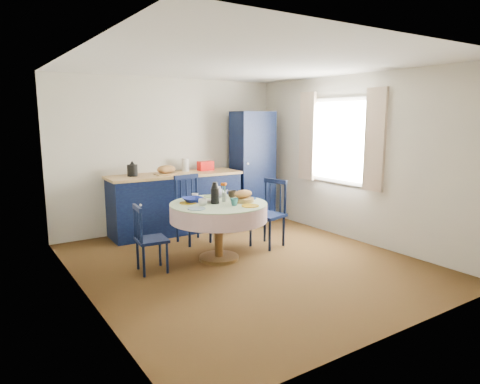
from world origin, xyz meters
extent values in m
plane|color=black|center=(0.00, 0.00, 0.00)|extent=(4.50, 4.50, 0.00)
plane|color=white|center=(0.00, 0.00, 2.50)|extent=(4.50, 4.50, 0.00)
cube|color=beige|center=(0.00, 2.25, 1.25)|extent=(4.00, 0.02, 2.50)
cube|color=beige|center=(-2.00, 0.00, 1.25)|extent=(0.02, 4.50, 2.50)
cube|color=beige|center=(2.00, 0.00, 1.25)|extent=(0.02, 4.50, 2.50)
plane|color=white|center=(2.00, 0.30, 1.50)|extent=(0.00, 1.20, 1.20)
cube|color=silver|center=(1.92, -0.40, 1.55)|extent=(0.05, 0.34, 1.45)
cube|color=silver|center=(1.92, 1.00, 1.55)|extent=(0.05, 0.34, 1.45)
cube|color=black|center=(-0.10, 1.90, 0.46)|extent=(2.13, 0.71, 0.93)
cube|color=tan|center=(-0.10, 1.90, 0.95)|extent=(2.19, 0.75, 0.04)
cube|color=#9F0300|center=(0.51, 1.95, 1.05)|extent=(0.26, 0.15, 0.16)
cube|color=tan|center=(-0.28, 1.84, 0.98)|extent=(0.35, 0.25, 0.02)
ellipsoid|color=#A87641|center=(-0.28, 1.84, 1.05)|extent=(0.31, 0.20, 0.13)
cylinder|color=silver|center=(0.18, 2.05, 1.08)|extent=(0.12, 0.12, 0.22)
cube|color=black|center=(1.40, 1.85, 0.98)|extent=(0.70, 0.51, 1.97)
cylinder|color=white|center=(1.14, 1.60, 1.08)|extent=(0.04, 0.02, 0.04)
cylinder|color=white|center=(1.14, 1.60, 0.49)|extent=(0.04, 0.02, 0.04)
cylinder|color=#533717|center=(-0.23, 0.30, 0.03)|extent=(0.52, 0.52, 0.05)
cylinder|color=#533717|center=(-0.23, 0.30, 0.38)|extent=(0.11, 0.11, 0.69)
cylinder|color=#533717|center=(-0.23, 0.30, 0.74)|extent=(1.21, 1.21, 0.03)
cylinder|color=white|center=(-0.23, 0.30, 0.64)|extent=(1.27, 1.27, 0.22)
cylinder|color=silver|center=(-0.23, 0.30, 0.76)|extent=(1.27, 1.27, 0.01)
cylinder|color=#83A3AF|center=(-0.64, 0.13, 0.77)|extent=(0.22, 0.22, 0.01)
cylinder|color=gold|center=(0.00, -0.09, 0.77)|extent=(0.22, 0.22, 0.01)
cylinder|color=navy|center=(0.26, 0.33, 0.77)|extent=(0.22, 0.22, 0.01)
cylinder|color=#99C77F|center=(-0.08, 0.74, 0.77)|extent=(0.22, 0.22, 0.01)
cylinder|color=gold|center=(-0.57, 0.50, 0.77)|extent=(0.22, 0.22, 0.01)
cylinder|color=#A48241|center=(0.08, 0.19, 0.79)|extent=(0.28, 0.28, 0.05)
ellipsoid|color=#A87641|center=(0.08, 0.19, 0.87)|extent=(0.26, 0.16, 0.11)
cube|color=silver|center=(-0.32, 0.37, 0.79)|extent=(0.10, 0.07, 0.04)
cylinder|color=black|center=(-1.01, 0.21, 0.19)|extent=(0.03, 0.03, 0.38)
cylinder|color=black|center=(-0.98, 0.51, 0.19)|extent=(0.03, 0.03, 0.38)
cylinder|color=black|center=(-1.29, 0.24, 0.19)|extent=(0.03, 0.03, 0.38)
cylinder|color=black|center=(-1.26, 0.54, 0.19)|extent=(0.03, 0.03, 0.38)
cube|color=black|center=(-1.13, 0.38, 0.40)|extent=(0.40, 0.41, 0.04)
cylinder|color=black|center=(-1.31, 0.25, 0.61)|extent=(0.03, 0.03, 0.43)
cylinder|color=black|center=(-1.27, 0.55, 0.61)|extent=(0.03, 0.03, 0.43)
cube|color=black|center=(-1.29, 0.40, 0.81)|extent=(0.07, 0.34, 0.05)
cylinder|color=black|center=(-1.30, 0.32, 0.59)|extent=(0.02, 0.02, 0.35)
cylinder|color=black|center=(-1.29, 0.40, 0.59)|extent=(0.02, 0.02, 0.35)
cylinder|color=black|center=(-1.28, 0.47, 0.59)|extent=(0.02, 0.02, 0.35)
cylinder|color=black|center=(-0.30, 1.01, 0.23)|extent=(0.04, 0.04, 0.46)
cylinder|color=black|center=(0.06, 1.04, 0.23)|extent=(0.04, 0.04, 0.46)
cylinder|color=black|center=(-0.33, 1.36, 0.23)|extent=(0.04, 0.04, 0.46)
cylinder|color=black|center=(0.03, 1.39, 0.23)|extent=(0.04, 0.04, 0.46)
cube|color=black|center=(-0.13, 1.20, 0.48)|extent=(0.49, 0.47, 0.04)
cylinder|color=black|center=(-0.33, 1.38, 0.74)|extent=(0.04, 0.04, 0.52)
cylinder|color=black|center=(0.03, 1.41, 0.74)|extent=(0.04, 0.04, 0.52)
cube|color=black|center=(-0.15, 1.39, 0.98)|extent=(0.41, 0.08, 0.06)
cylinder|color=black|center=(-0.25, 1.39, 0.72)|extent=(0.02, 0.02, 0.43)
cylinder|color=black|center=(-0.15, 1.39, 0.72)|extent=(0.02, 0.02, 0.43)
cylinder|color=black|center=(-0.05, 1.40, 0.72)|extent=(0.02, 0.02, 0.43)
cylinder|color=black|center=(0.46, 0.56, 0.22)|extent=(0.04, 0.04, 0.45)
cylinder|color=black|center=(0.55, 0.22, 0.22)|extent=(0.04, 0.04, 0.45)
cylinder|color=black|center=(0.78, 0.64, 0.22)|extent=(0.04, 0.04, 0.45)
cylinder|color=black|center=(0.87, 0.30, 0.22)|extent=(0.04, 0.04, 0.45)
cube|color=black|center=(0.67, 0.43, 0.47)|extent=(0.51, 0.53, 0.04)
cylinder|color=black|center=(0.80, 0.65, 0.71)|extent=(0.04, 0.04, 0.50)
cylinder|color=black|center=(0.89, 0.31, 0.71)|extent=(0.04, 0.04, 0.50)
cube|color=black|center=(0.85, 0.48, 0.94)|extent=(0.14, 0.39, 0.06)
cylinder|color=black|center=(0.82, 0.57, 0.69)|extent=(0.02, 0.02, 0.41)
cylinder|color=black|center=(0.85, 0.48, 0.69)|extent=(0.02, 0.02, 0.41)
cylinder|color=black|center=(0.87, 0.39, 0.69)|extent=(0.02, 0.02, 0.41)
imported|color=silver|center=(-0.48, 0.28, 0.81)|extent=(0.11, 0.11, 0.09)
imported|color=#2A6D71|center=(-0.15, 0.05, 0.81)|extent=(0.10, 0.10, 0.09)
imported|color=black|center=(0.11, 0.50, 0.82)|extent=(0.13, 0.13, 0.10)
imported|color=silver|center=(-0.38, 0.68, 0.81)|extent=(0.09, 0.09, 0.08)
imported|color=navy|center=(-0.49, 0.53, 0.80)|extent=(0.27, 0.27, 0.07)
camera|label=1|loc=(-3.00, -4.39, 1.87)|focal=32.00mm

